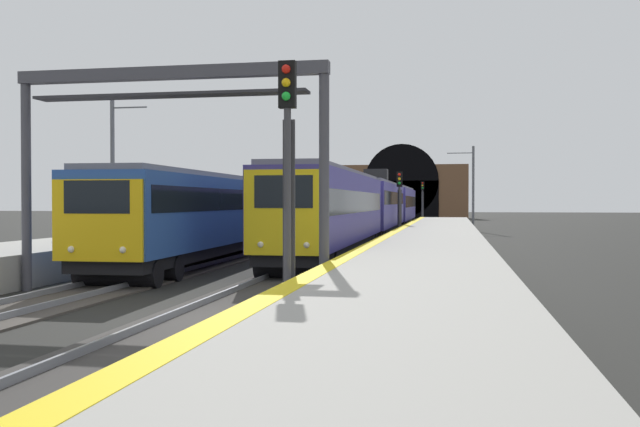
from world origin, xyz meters
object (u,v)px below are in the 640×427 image
at_px(train_main_approaching, 376,206).
at_px(railway_signal_mid, 399,198).
at_px(train_adjacent_platform, 307,208).
at_px(railway_signal_near, 288,165).
at_px(overhead_signal_gantry, 169,120).
at_px(catenary_mast_far, 113,172).
at_px(railway_signal_far, 423,198).
at_px(catenary_mast_near, 473,187).

xyz_separation_m(train_main_approaching, railway_signal_mid, (-1.56, -1.78, 0.58)).
bearing_deg(train_adjacent_platform, railway_signal_near, 9.44).
bearing_deg(railway_signal_near, train_main_approaching, -177.08).
bearing_deg(railway_signal_mid, overhead_signal_gantry, -8.14).
height_order(train_adjacent_platform, railway_signal_mid, railway_signal_mid).
bearing_deg(train_main_approaching, catenary_mast_far, -37.51).
distance_m(train_main_approaching, railway_signal_near, 34.95).
relative_size(railway_signal_far, overhead_signal_gantry, 0.55).
relative_size(train_adjacent_platform, railway_signal_near, 10.78).
height_order(railway_signal_far, catenary_mast_near, catenary_mast_near).
bearing_deg(catenary_mast_far, train_adjacent_platform, -24.66).
distance_m(train_main_approaching, catenary_mast_far, 20.17).
bearing_deg(train_main_approaching, catenary_mast_near, 151.41).
bearing_deg(railway_signal_near, overhead_signal_gantry, -128.87).
relative_size(train_main_approaching, railway_signal_mid, 11.98).
bearing_deg(railway_signal_near, train_adjacent_platform, -168.88).
height_order(railway_signal_mid, overhead_signal_gantry, overhead_signal_gantry).
xyz_separation_m(train_adjacent_platform, catenary_mast_near, (13.74, -12.11, 1.71)).
bearing_deg(catenary_mast_near, overhead_signal_gantry, 167.87).
bearing_deg(train_main_approaching, train_adjacent_platform, -85.07).
height_order(overhead_signal_gantry, catenary_mast_near, catenary_mast_near).
bearing_deg(catenary_mast_far, overhead_signal_gantry, -148.04).
height_order(train_main_approaching, railway_signal_near, railway_signal_near).
height_order(train_main_approaching, train_adjacent_platform, train_main_approaching).
distance_m(train_main_approaching, catenary_mast_near, 15.15).
bearing_deg(railway_signal_far, overhead_signal_gantry, -3.63).
distance_m(railway_signal_near, catenary_mast_far, 23.45).
xyz_separation_m(railway_signal_far, catenary_mast_far, (-51.91, 13.90, 1.10)).
bearing_deg(railway_signal_mid, train_main_approaching, -131.31).
height_order(railway_signal_near, railway_signal_far, railway_signal_near).
xyz_separation_m(railway_signal_mid, railway_signal_far, (37.47, 0.00, 0.21)).
bearing_deg(train_adjacent_platform, railway_signal_far, 167.78).
bearing_deg(train_main_approaching, overhead_signal_gantry, -4.91).
bearing_deg(catenary_mast_far, railway_signal_mid, -43.91).
relative_size(railway_signal_near, overhead_signal_gantry, 0.63).
distance_m(railway_signal_mid, railway_signal_far, 37.47).
xyz_separation_m(catenary_mast_near, catenary_mast_far, (-29.29, 19.25, 0.29)).
bearing_deg(railway_signal_near, railway_signal_far, -180.00).
xyz_separation_m(train_adjacent_platform, railway_signal_mid, (-1.10, -6.76, 0.69)).
xyz_separation_m(train_main_approaching, overhead_signal_gantry, (-31.44, 2.49, 2.67)).
distance_m(train_adjacent_platform, railway_signal_far, 37.00).
bearing_deg(catenary_mast_near, railway_signal_far, 13.29).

